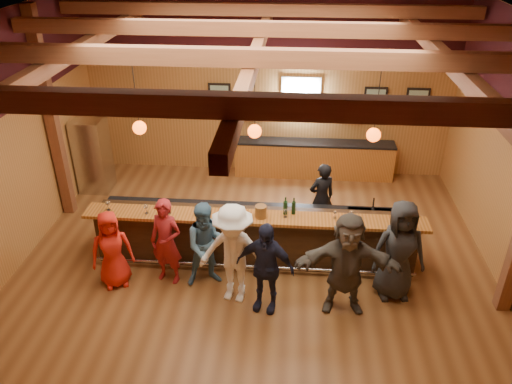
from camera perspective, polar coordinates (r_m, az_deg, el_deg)
room at (r=8.42m, az=-0.14°, el=10.34°), size 9.04×9.00×4.52m
bar_counter at (r=9.70m, az=0.03°, el=-4.71°), size 6.30×1.07×1.11m
back_bar_cabinet at (r=12.83m, az=6.61°, el=3.77°), size 4.00×0.52×0.95m
window at (r=12.45m, az=5.13°, el=10.86°), size 0.95×0.09×0.95m
framed_pictures at (r=12.47m, az=9.19°, el=10.87°), size 5.35×0.05×0.45m
wine_shelves at (r=12.53m, az=5.04°, el=8.90°), size 3.00×0.18×0.30m
pendant_lights at (r=8.54m, az=-0.16°, el=7.01°), size 4.24×0.24×1.37m
stainless_fridge at (r=12.57m, az=-18.13°, el=4.02°), size 0.70×0.70×1.80m
customer_orange at (r=9.23m, az=-16.15°, el=-6.33°), size 0.86×0.73×1.50m
customer_redvest at (r=9.06m, az=-10.21°, el=-5.61°), size 0.69×0.54×1.67m
customer_denim at (r=8.90m, az=-5.59°, el=-6.03°), size 0.95×0.83×1.64m
customer_white at (r=8.44m, az=-2.60°, el=-7.14°), size 1.33×0.94×1.88m
customer_navy at (r=8.30m, az=1.04°, el=-8.58°), size 1.05×0.61×1.69m
customer_brown at (r=8.37m, az=10.31°, el=-8.07°), size 1.74×0.59×1.86m
customer_dark at (r=8.86m, az=15.98°, el=-6.46°), size 0.97×0.69×1.87m
bartender at (r=10.44m, az=7.49°, el=-0.67°), size 0.67×0.57×1.56m
ice_bucket at (r=9.02m, az=0.55°, el=-2.25°), size 0.21×0.21×0.23m
bottle_a at (r=9.12m, az=3.38°, el=-1.78°), size 0.08×0.08×0.35m
bottle_b at (r=9.14m, az=4.33°, el=-1.79°), size 0.07×0.07×0.33m
glass_a at (r=9.62m, az=-16.60°, el=-1.26°), size 0.09×0.09×0.20m
glass_b at (r=9.35m, az=-12.47°, el=-1.69°), size 0.08×0.08×0.19m
glass_c at (r=9.27m, az=-9.97°, el=-1.68°), size 0.08×0.08×0.19m
glass_d at (r=9.12m, az=-6.75°, el=-2.04°), size 0.08×0.08×0.17m
glass_e at (r=9.04m, az=-3.36°, el=-2.08°), size 0.09×0.09×0.19m
glass_f at (r=9.03m, az=3.39°, el=-2.22°), size 0.08×0.08×0.17m
glass_g at (r=9.11m, az=9.02°, el=-2.32°), size 0.07×0.07×0.16m
glass_h at (r=9.11m, az=10.82°, el=-2.37°), size 0.08×0.08×0.19m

